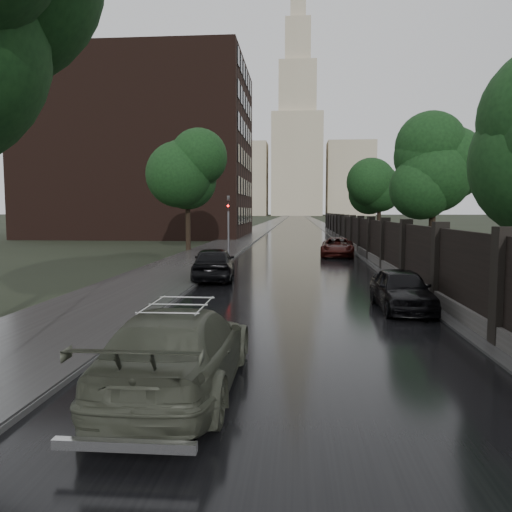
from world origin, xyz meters
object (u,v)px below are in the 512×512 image
object	(u,v)px
car_right_near	(402,290)
car_right_far	(337,247)
tree_left_far	(187,181)
volga_sedan	(179,350)
tree_right_c	(380,190)
hatchback_left	(214,263)
tree_right_b	(434,176)
traffic_light	(228,221)

from	to	relation	value
car_right_near	car_right_far	xyz separation A→B (m)	(-0.51, 17.86, -0.01)
tree_left_far	volga_sedan	bearing A→B (deg)	-77.94
car_right_far	car_right_near	bearing A→B (deg)	-83.53
volga_sedan	tree_right_c	bearing A→B (deg)	-103.80
tree_left_far	hatchback_left	world-z (taller)	tree_left_far
tree_left_far	car_right_near	xyz separation A→B (m)	(11.23, -20.96, -4.60)
volga_sedan	car_right_far	distance (m)	25.62
hatchback_left	car_right_far	distance (m)	13.34
tree_right_b	tree_right_c	size ratio (longest dim) A/B	1.00
volga_sedan	car_right_far	bearing A→B (deg)	-100.45
tree_right_c	hatchback_left	xyz separation A→B (m)	(-11.10, -24.86, -4.20)
tree_left_far	tree_right_b	size ratio (longest dim) A/B	1.05
hatchback_left	tree_left_far	bearing A→B (deg)	-79.15
car_right_near	car_right_far	distance (m)	17.87
hatchback_left	car_right_far	world-z (taller)	hatchback_left
tree_right_b	volga_sedan	distance (m)	22.79
tree_right_b	car_right_near	size ratio (longest dim) A/B	1.85
tree_right_b	car_right_far	size ratio (longest dim) A/B	1.52
volga_sedan	tree_right_b	bearing A→B (deg)	-114.91
traffic_light	tree_right_b	bearing A→B (deg)	-14.24
tree_left_far	tree_right_c	xyz separation A→B (m)	(15.50, 10.00, -0.29)
tree_left_far	car_right_near	bearing A→B (deg)	-61.82
tree_left_far	traffic_light	world-z (taller)	tree_left_far
tree_right_b	volga_sedan	size ratio (longest dim) A/B	1.42
tree_right_c	car_right_near	bearing A→B (deg)	-97.85
tree_left_far	hatchback_left	xyz separation A→B (m)	(4.40, -14.86, -4.50)
tree_right_b	tree_right_c	distance (m)	18.00
tree_left_far	car_right_far	size ratio (longest dim) A/B	1.61
traffic_light	car_right_far	distance (m)	7.48
volga_sedan	hatchback_left	distance (m)	13.54
traffic_light	hatchback_left	distance (m)	10.01
tree_right_b	traffic_light	world-z (taller)	tree_right_b
tree_right_b	tree_right_c	world-z (taller)	same
hatchback_left	car_right_far	bearing A→B (deg)	-123.93
volga_sedan	car_right_far	xyz separation A→B (m)	(4.68, 25.19, -0.08)
volga_sedan	car_right_near	distance (m)	8.98
tree_left_far	traffic_light	size ratio (longest dim) A/B	1.85
tree_right_b	traffic_light	size ratio (longest dim) A/B	1.75
tree_right_c	tree_left_far	bearing A→B (deg)	-147.17
traffic_light	hatchback_left	size ratio (longest dim) A/B	0.91
traffic_light	car_right_near	xyz separation A→B (m)	(7.53, -15.96, -1.75)
tree_right_b	hatchback_left	distance (m)	13.71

